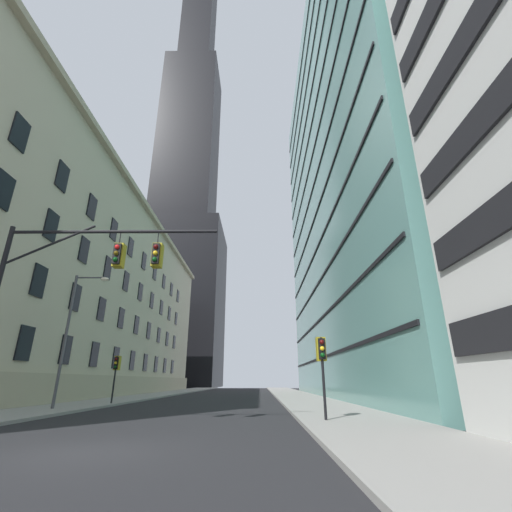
% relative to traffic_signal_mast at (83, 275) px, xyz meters
% --- Properties ---
extents(ground_plane, '(102.00, 160.00, 0.10)m').
position_rel_traffic_signal_mast_xyz_m(ground_plane, '(3.00, -3.83, -5.86)').
color(ground_plane, black).
extents(sidewalk_right, '(5.00, 160.00, 0.15)m').
position_rel_traffic_signal_mast_xyz_m(sidewalk_right, '(11.50, -3.83, -5.73)').
color(sidewalk_right, gray).
rests_on(sidewalk_right, ground).
extents(station_building, '(17.91, 70.83, 24.30)m').
position_rel_traffic_signal_mast_xyz_m(station_building, '(-16.62, 25.58, 6.32)').
color(station_building, '#BCAF93').
rests_on(station_building, ground).
extents(dark_skyscraper, '(27.12, 27.12, 233.12)m').
position_rel_traffic_signal_mast_xyz_m(dark_skyscraper, '(-17.95, 89.36, 62.45)').
color(dark_skyscraper, black).
rests_on(dark_skyscraper, ground).
extents(glass_office_midrise, '(14.60, 48.42, 52.08)m').
position_rel_traffic_signal_mast_xyz_m(glass_office_midrise, '(21.25, 24.56, 20.23)').
color(glass_office_midrise, slate).
rests_on(glass_office_midrise, ground).
extents(traffic_signal_mast, '(9.12, 0.63, 7.93)m').
position_rel_traffic_signal_mast_xyz_m(traffic_signal_mast, '(0.00, 0.00, 0.00)').
color(traffic_signal_mast, black).
rests_on(traffic_signal_mast, sidewalk_left).
extents(traffic_light_near_right, '(0.40, 0.63, 3.42)m').
position_rel_traffic_signal_mast_xyz_m(traffic_light_near_right, '(10.11, 2.43, -2.94)').
color(traffic_light_near_right, black).
rests_on(traffic_light_near_right, sidewalk_right).
extents(traffic_light_far_left, '(0.40, 0.63, 3.34)m').
position_rel_traffic_signal_mast_xyz_m(traffic_light_far_left, '(-3.56, 13.68, -3.01)').
color(traffic_light_far_left, black).
rests_on(traffic_light_far_left, sidewalk_left).
extents(street_lamppost, '(2.30, 0.32, 8.23)m').
position_rel_traffic_signal_mast_xyz_m(street_lamppost, '(-4.69, 8.53, -0.80)').
color(street_lamppost, '#47474C').
rests_on(street_lamppost, sidewalk_left).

